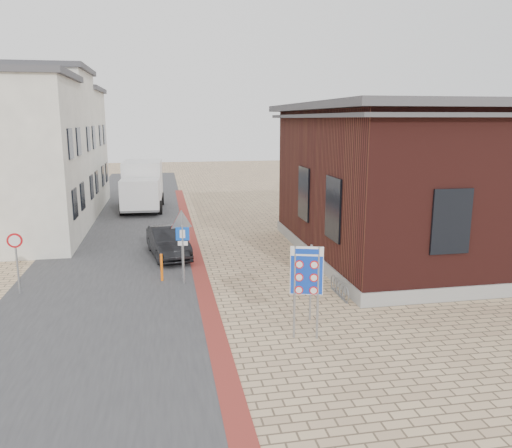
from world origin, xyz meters
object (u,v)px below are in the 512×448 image
object	(u,v)px
sedan	(168,242)
box_truck	(142,185)
bollard	(162,268)
essen_sign	(311,271)
border_sign	(307,273)
parking_sign	(183,245)

from	to	relation	value
sedan	box_truck	size ratio (longest dim) A/B	0.64
box_truck	sedan	bearing A→B (deg)	-81.16
sedan	bollard	world-z (taller)	sedan
sedan	essen_sign	world-z (taller)	essen_sign
border_sign	bollard	world-z (taller)	border_sign
sedan	parking_sign	distance (m)	4.18
essen_sign	bollard	xyz separation A→B (m)	(-4.50, 4.70, -1.05)
parking_sign	bollard	size ratio (longest dim) A/B	2.10
sedan	bollard	bearing A→B (deg)	-104.47
essen_sign	bollard	bearing A→B (deg)	148.92
parking_sign	bollard	xyz separation A→B (m)	(-0.81, 0.50, -0.99)
essen_sign	bollard	distance (m)	6.59
box_truck	border_sign	bearing A→B (deg)	-74.72
parking_sign	bollard	bearing A→B (deg)	158.17
parking_sign	bollard	distance (m)	1.37
sedan	essen_sign	bearing A→B (deg)	-72.69
sedan	box_truck	world-z (taller)	box_truck
sedan	parking_sign	world-z (taller)	parking_sign
border_sign	essen_sign	distance (m)	1.36
border_sign	parking_sign	xyz separation A→B (m)	(-3.19, 5.42, -0.40)
box_truck	parking_sign	distance (m)	16.69
parking_sign	border_sign	bearing A→B (deg)	-49.81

